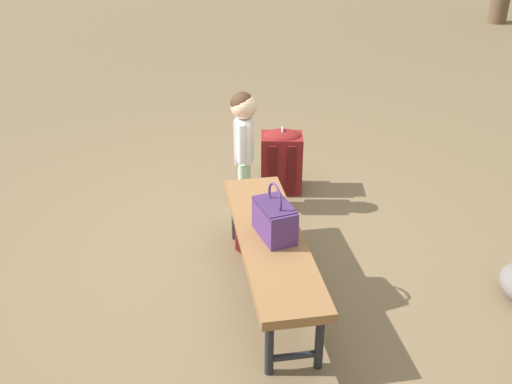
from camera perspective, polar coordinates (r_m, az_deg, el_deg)
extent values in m
plane|color=brown|center=(4.34, -0.77, -5.95)|extent=(40.00, 40.00, 0.00)
cube|color=brown|center=(3.72, 1.46, -4.61)|extent=(1.65, 0.67, 0.06)
cylinder|color=black|center=(4.41, -2.06, -2.36)|extent=(0.05, 0.05, 0.39)
cylinder|color=black|center=(4.45, 1.52, -2.06)|extent=(0.05, 0.05, 0.39)
cylinder|color=black|center=(3.30, 1.29, -14.67)|extent=(0.05, 0.05, 0.39)
cylinder|color=black|center=(3.35, 6.15, -14.05)|extent=(0.05, 0.05, 0.39)
cylinder|color=black|center=(4.48, -0.26, -3.26)|extent=(0.09, 0.28, 0.04)
cylinder|color=black|center=(3.38, 3.69, -15.56)|extent=(0.09, 0.28, 0.04)
cube|color=#4C2D66|center=(3.65, 1.81, -2.77)|extent=(0.36, 0.29, 0.22)
cube|color=#39224C|center=(3.60, 1.84, -1.34)|extent=(0.34, 0.28, 0.02)
torus|color=#4C2D66|center=(3.57, 1.85, -0.57)|extent=(0.19, 0.09, 0.20)
cylinder|color=#B2D8B2|center=(4.87, -1.00, 1.01)|extent=(0.08, 0.08, 0.42)
cylinder|color=#B2D8B2|center=(4.78, -1.25, 0.47)|extent=(0.08, 0.08, 0.42)
ellipsoid|color=white|center=(4.96, -0.76, -0.98)|extent=(0.07, 0.10, 0.04)
ellipsoid|color=white|center=(4.87, -1.00, -1.54)|extent=(0.07, 0.10, 0.04)
cube|color=white|center=(4.66, -1.17, 5.03)|extent=(0.18, 0.16, 0.36)
cylinder|color=white|center=(4.74, -0.90, 5.72)|extent=(0.06, 0.06, 0.31)
cylinder|color=white|center=(4.56, -1.46, 4.73)|extent=(0.06, 0.06, 0.31)
sphere|color=beige|center=(4.55, -1.21, 8.29)|extent=(0.20, 0.20, 0.20)
sphere|color=#3F2819|center=(4.55, -1.33, 8.54)|extent=(0.19, 0.19, 0.19)
cube|color=maroon|center=(5.09, 2.48, 2.82)|extent=(0.26, 0.35, 0.51)
ellipsoid|color=maroon|center=(4.99, 2.54, 5.36)|extent=(0.25, 0.33, 0.12)
cube|color=#4A1010|center=(5.25, 2.43, 2.74)|extent=(0.04, 0.25, 0.23)
cube|color=#4A1010|center=(4.96, 1.60, 2.14)|extent=(0.02, 0.06, 0.44)
cube|color=#4A1010|center=(4.97, 3.42, 2.12)|extent=(0.02, 0.06, 0.44)
torus|color=#B2B2B7|center=(4.97, 2.55, 5.86)|extent=(0.08, 0.01, 0.08)
cube|color=maroon|center=(4.30, -0.68, -4.38)|extent=(0.20, 0.21, 0.25)
ellipsoid|color=maroon|center=(4.23, -0.69, -3.05)|extent=(0.19, 0.20, 0.06)
cube|color=#4A1010|center=(4.27, -1.32, -5.17)|extent=(0.09, 0.10, 0.11)
cube|color=#4A1010|center=(4.32, 0.29, -4.21)|extent=(0.03, 0.03, 0.21)
cube|color=#4A1010|center=(4.36, -0.44, -3.85)|extent=(0.03, 0.03, 0.21)
torus|color=black|center=(4.22, -0.69, -2.79)|extent=(0.03, 0.03, 0.04)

